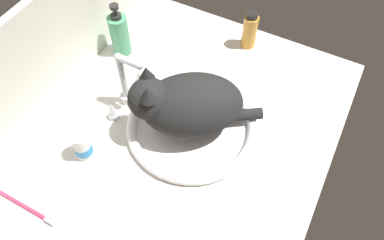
% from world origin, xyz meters
% --- Properties ---
extents(countertop, '(1.03, 0.80, 0.03)m').
position_xyz_m(countertop, '(0.00, 0.00, 0.01)').
color(countertop, silver).
rests_on(countertop, ground).
extents(backsplash_wall, '(1.03, 0.02, 0.35)m').
position_xyz_m(backsplash_wall, '(0.00, 0.41, 0.17)').
color(backsplash_wall, silver).
rests_on(backsplash_wall, ground).
extents(sink_basin, '(0.37, 0.37, 0.03)m').
position_xyz_m(sink_basin, '(0.04, -0.01, 0.04)').
color(sink_basin, white).
rests_on(sink_basin, countertop).
extents(faucet, '(0.18, 0.10, 0.19)m').
position_xyz_m(faucet, '(0.04, 0.20, 0.10)').
color(faucet, silver).
rests_on(faucet, countertop).
extents(cat, '(0.30, 0.34, 0.20)m').
position_xyz_m(cat, '(0.03, 0.00, 0.15)').
color(cat, black).
rests_on(cat, sink_basin).
extents(pill_bottle, '(0.05, 0.05, 0.10)m').
position_xyz_m(pill_bottle, '(-0.17, 0.20, 0.07)').
color(pill_bottle, white).
rests_on(pill_bottle, countertop).
extents(soap_pump_bottle, '(0.06, 0.06, 0.19)m').
position_xyz_m(soap_pump_bottle, '(0.21, 0.33, 0.10)').
color(soap_pump_bottle, '#4C9E70').
rests_on(soap_pump_bottle, countertop).
extents(amber_bottle, '(0.05, 0.05, 0.13)m').
position_xyz_m(amber_bottle, '(0.43, -0.02, 0.09)').
color(amber_bottle, gold).
rests_on(amber_bottle, countertop).
extents(toothbrush, '(0.01, 0.19, 0.02)m').
position_xyz_m(toothbrush, '(-0.37, 0.24, 0.04)').
color(toothbrush, '#D83359').
rests_on(toothbrush, countertop).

